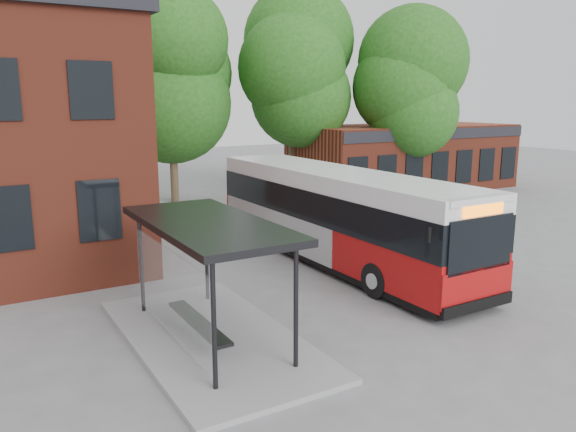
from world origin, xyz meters
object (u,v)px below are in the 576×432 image
bicycle_0 (357,206)px  bicycle_6 (396,198)px  bicycle_3 (359,197)px  bicycle_1 (356,199)px  city_bus (336,217)px  bus_shelter (209,281)px  bicycle_7 (402,192)px  bicycle_4 (383,197)px  bicycle_2 (352,204)px  bicycle_5 (386,199)px

bicycle_0 → bicycle_6: size_ratio=0.89×
bicycle_0 → bicycle_3: bearing=-31.7°
bicycle_6 → bicycle_1: bearing=81.5°
bicycle_0 → bicycle_1: bicycle_1 is taller
city_bus → bicycle_6: size_ratio=6.68×
bicycle_1 → bicycle_3: bearing=-51.5°
bus_shelter → bicycle_7: (16.69, 11.98, -0.99)m
city_bus → bicycle_0: (5.64, 6.17, -1.15)m
bicycle_4 → bicycle_6: 0.68m
bicycle_6 → bicycle_7: 2.32m
bicycle_4 → bicycle_6: bearing=-125.7°
bicycle_0 → bicycle_6: bicycle_6 is taller
bicycle_1 → bicycle_6: bearing=-107.7°
bus_shelter → bicycle_4: (14.55, 11.07, -0.97)m
bicycle_2 → bus_shelter: bearing=136.7°
bus_shelter → bicycle_0: 15.67m
bicycle_6 → bicycle_7: size_ratio=1.23×
bicycle_1 → bicycle_4: size_ratio=0.87×
city_bus → bicycle_1: city_bus is taller
bus_shelter → bicycle_2: bearing=41.2°
bus_shelter → bicycle_6: size_ratio=3.73×
bus_shelter → bicycle_1: bus_shelter is taller
bicycle_4 → bicycle_5: bearing=-154.7°
bicycle_7 → bicycle_1: bearing=95.9°
city_bus → bicycle_5: 10.84m
bicycle_0 → bicycle_7: bicycle_7 is taller
bicycle_2 → bicycle_4: bicycle_4 is taller
bicycle_5 → bicycle_6: size_ratio=0.78×
city_bus → bicycle_3: 10.49m
bicycle_2 → bicycle_6: bicycle_6 is taller
bicycle_7 → bicycle_6: bearing=126.1°
bicycle_6 → bicycle_3: bearing=69.2°
bus_shelter → bicycle_2: (12.19, 10.66, -1.05)m
bicycle_0 → bicycle_3: 2.07m
bicycle_0 → bicycle_5: (2.58, 0.80, 0.00)m
bicycle_4 → bus_shelter: bearing=149.7°
bicycle_0 → bicycle_5: same height
bicycle_2 → bicycle_4: bearing=-74.5°
bicycle_0 → bicycle_2: 0.65m
bicycle_0 → bicycle_4: size_ratio=0.92×
bicycle_0 → bicycle_4: bearing=-58.9°
bicycle_0 → bicycle_5: bearing=-63.4°
bicycle_3 → bicycle_1: bearing=133.9°
bicycle_0 → bicycle_3: size_ratio=0.96×
bicycle_4 → bicycle_6: size_ratio=0.97×
city_bus → bicycle_6: bearing=37.7°
bus_shelter → bicycle_6: (14.91, 10.49, -0.96)m
bicycle_0 → bicycle_4: (2.56, 1.03, 0.04)m
bus_shelter → bicycle_3: (13.34, 11.61, -0.92)m
bus_shelter → bicycle_3: bearing=41.0°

